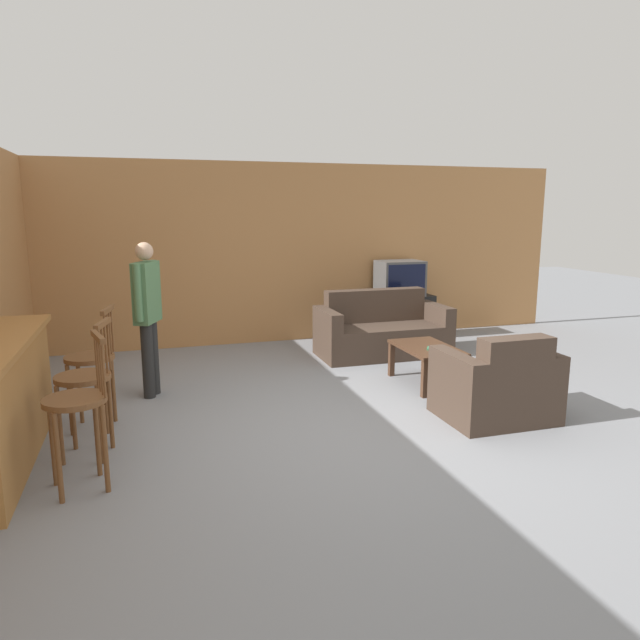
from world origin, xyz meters
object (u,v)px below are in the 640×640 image
person_by_window (148,310)px  bar_chair_far (92,365)px  tv (400,278)px  book_on_table (437,349)px  tv_unit (399,317)px  couch_far (381,332)px  armchair_near (497,387)px  coffee_table (427,353)px  bar_chair_mid (85,386)px  bar_chair_near (78,409)px

person_by_window → bar_chair_far: bearing=-121.7°
bar_chair_far → tv: (4.17, 2.60, 0.33)m
bar_chair_far → book_on_table: (3.48, 0.15, -0.14)m
tv_unit → tv: (0.00, -0.00, 0.59)m
bar_chair_far → tv: tv is taller
bar_chair_far → couch_far: 3.91m
armchair_near → coffee_table: (-0.11, 1.18, 0.06)m
bar_chair_far → person_by_window: 1.00m
bar_chair_mid → book_on_table: (3.48, 0.77, -0.14)m
armchair_near → tv_unit: 3.52m
bar_chair_near → coffee_table: 3.77m
book_on_table → person_by_window: 3.09m
tv_unit → book_on_table: size_ratio=4.22×
tv → bar_chair_near: bearing=-137.8°
bar_chair_mid → tv: tv is taller
couch_far → armchair_near: bearing=-88.7°
bar_chair_mid → couch_far: 4.22m
bar_chair_mid → person_by_window: size_ratio=0.68×
bar_chair_far → person_by_window: bearing=58.3°
bar_chair_near → bar_chair_mid: 0.56m
couch_far → tv_unit: size_ratio=1.69×
book_on_table → person_by_window: (-2.99, 0.66, 0.47)m
tv → person_by_window: 4.09m
couch_far → tv_unit: bearing=53.1°
couch_far → bar_chair_far: bearing=-154.0°
armchair_near → tv_unit: armchair_near is taller
bar_chair_far → tv: size_ratio=1.65×
book_on_table → person_by_window: bearing=167.6°
couch_far → coffee_table: 1.40m
bar_chair_near → coffee_table: size_ratio=1.19×
bar_chair_near → person_by_window: 2.08m
tv → coffee_table: bearing=-107.5°
bar_chair_mid → bar_chair_far: size_ratio=1.00×
bar_chair_mid → bar_chair_far: same height
coffee_table → person_by_window: (-2.95, 0.50, 0.55)m
coffee_table → tv_unit: 2.40m
bar_chair_mid → bar_chair_far: bearing=90.0°
bar_chair_mid → coffee_table: 3.58m
couch_far → book_on_table: size_ratio=7.14×
bar_chair_far → couch_far: bearing=26.0°
book_on_table → couch_far: bearing=89.2°
armchair_near → book_on_table: size_ratio=4.07×
tv_unit → person_by_window: 4.13m
bar_chair_near → couch_far: (3.51, 2.89, -0.27)m
couch_far → tv_unit: (0.67, 0.89, 0.02)m
tv → tv_unit: bearing=90.0°
coffee_table → tv_unit: (0.72, 2.29, -0.04)m
book_on_table → bar_chair_far: bearing=-177.6°
bar_chair_near → armchair_near: 3.59m
couch_far → bar_chair_mid: bearing=-146.3°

